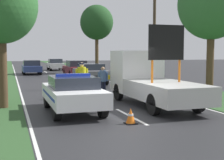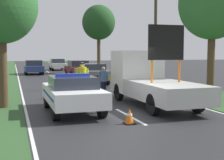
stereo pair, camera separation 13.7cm
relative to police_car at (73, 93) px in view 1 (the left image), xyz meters
name	(u,v)px [view 1 (the left image)]	position (x,y,z in m)	size (l,w,h in m)	color
ground_plane	(128,115)	(1.82, -1.26, -0.76)	(160.00, 160.00, 0.00)	#28282B
lane_markings	(56,77)	(1.82, 17.69, -0.76)	(7.18, 69.96, 0.01)	silver
grass_verge_right	(110,75)	(7.55, 18.74, -0.74)	(4.17, 120.00, 0.03)	#2D5128
police_car	(73,93)	(0.00, 0.00, 0.00)	(1.87, 4.48, 1.50)	white
work_truck	(149,79)	(3.64, 0.93, 0.35)	(2.11, 6.08, 3.39)	white
road_barrier	(91,79)	(1.94, 4.70, 0.11)	(3.24, 0.08, 1.05)	black
police_officer	(82,77)	(1.19, 3.63, 0.31)	(0.65, 0.41, 1.81)	#191E38
pedestrian_civilian	(103,79)	(2.40, 3.96, 0.15)	(0.56, 0.36, 1.56)	#191E38
traffic_cone_near_police	(70,90)	(0.81, 5.01, -0.48)	(0.41, 0.41, 0.57)	black
traffic_cone_centre_front	(137,88)	(4.67, 4.70, -0.50)	(0.38, 0.38, 0.52)	black
traffic_cone_near_truck	(92,92)	(1.64, 3.28, -0.42)	(0.49, 0.49, 0.68)	black
traffic_cone_behind_barrier	(103,97)	(1.77, 1.79, -0.50)	(0.38, 0.38, 0.53)	black
traffic_cone_lane_edge	(131,116)	(1.39, -2.57, -0.51)	(0.37, 0.37, 0.51)	black
queued_car_suv_grey	(90,73)	(3.41, 10.64, 0.03)	(1.81, 4.51, 1.49)	slate
queued_car_wagon_maroon	(76,69)	(3.59, 16.69, 0.07)	(1.77, 4.65, 1.59)	maroon
queued_car_hatch_blue	(32,67)	(-0.05, 22.60, 0.00)	(1.89, 4.40, 1.50)	navy
queued_car_van_white	(55,64)	(3.45, 29.58, 0.02)	(1.81, 4.33, 1.50)	silver
roadside_tree_near_left	(1,6)	(-2.56, 1.71, 3.41)	(2.96, 2.96, 5.76)	#4C3823
roadside_tree_near_right	(212,5)	(7.74, 2.14, 4.01)	(3.49, 3.49, 6.63)	#4C3823
roadside_tree_mid_left	(97,23)	(7.30, 22.88, 4.95)	(3.77, 3.77, 7.73)	#4C3823
utility_pole	(154,29)	(6.95, 7.23, 3.10)	(1.20, 0.20, 7.48)	#473828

